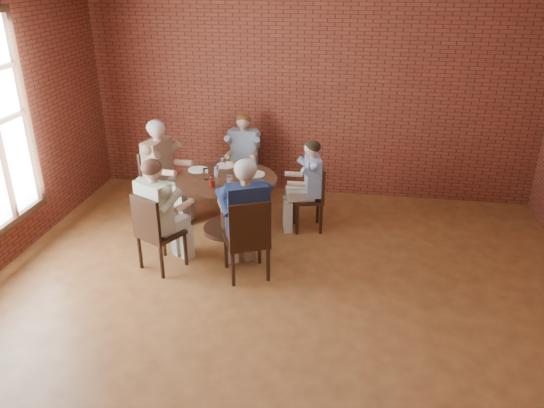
% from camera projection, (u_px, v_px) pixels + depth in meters
% --- Properties ---
extents(floor, '(7.00, 7.00, 0.00)m').
position_uv_depth(floor, '(271.00, 330.00, 5.11)').
color(floor, '#925A2D').
rests_on(floor, ground).
extents(wall_back, '(7.00, 0.00, 7.00)m').
position_uv_depth(wall_back, '(311.00, 81.00, 7.55)').
color(wall_back, brown).
rests_on(wall_back, ground).
extents(dining_table, '(1.29, 1.29, 0.75)m').
position_uv_depth(dining_table, '(227.00, 194.00, 6.80)').
color(dining_table, black).
rests_on(dining_table, floor).
extents(chair_a, '(0.45, 0.45, 0.87)m').
position_uv_depth(chair_a, '(313.00, 195.00, 6.88)').
color(chair_a, black).
rests_on(chair_a, floor).
extents(diner_a, '(0.65, 0.58, 1.22)m').
position_uv_depth(diner_a, '(308.00, 186.00, 6.83)').
color(diner_a, '#4368AF').
rests_on(diner_a, floor).
extents(chair_b, '(0.40, 0.40, 0.90)m').
position_uv_depth(chair_b, '(245.00, 164.00, 7.90)').
color(chair_b, black).
rests_on(chair_b, floor).
extents(diner_b, '(0.50, 0.61, 1.27)m').
position_uv_depth(diner_b, '(244.00, 157.00, 7.77)').
color(diner_b, gray).
rests_on(diner_b, floor).
extents(chair_c, '(0.55, 0.55, 0.96)m').
position_uv_depth(chair_c, '(158.00, 182.00, 7.21)').
color(chair_c, black).
rests_on(chair_c, floor).
extents(diner_c, '(0.81, 0.72, 1.38)m').
position_uv_depth(diner_c, '(162.00, 171.00, 7.11)').
color(diner_c, brown).
rests_on(diner_c, floor).
extents(chair_d, '(0.57, 0.57, 0.94)m').
position_uv_depth(chair_d, '(155.00, 230.00, 5.92)').
color(chair_d, black).
rests_on(chair_d, floor).
extents(diner_d, '(0.77, 0.82, 1.33)m').
position_uv_depth(diner_d, '(159.00, 215.00, 5.92)').
color(diner_d, beige).
rests_on(diner_d, floor).
extents(chair_e, '(0.60, 0.60, 0.97)m').
position_uv_depth(chair_e, '(248.00, 237.00, 5.74)').
color(chair_e, black).
rests_on(chair_e, floor).
extents(diner_e, '(0.80, 0.86, 1.39)m').
position_uv_depth(diner_e, '(246.00, 219.00, 5.75)').
color(diner_e, '#172142').
rests_on(diner_e, floor).
extents(plate_a, '(0.26, 0.26, 0.01)m').
position_uv_depth(plate_a, '(255.00, 174.00, 6.81)').
color(plate_a, white).
rests_on(plate_a, dining_table).
extents(plate_b, '(0.26, 0.26, 0.01)m').
position_uv_depth(plate_b, '(226.00, 165.00, 7.11)').
color(plate_b, white).
rests_on(plate_b, dining_table).
extents(plate_c, '(0.26, 0.26, 0.01)m').
position_uv_depth(plate_c, '(198.00, 170.00, 6.96)').
color(plate_c, white).
rests_on(plate_c, dining_table).
extents(plate_d, '(0.26, 0.26, 0.01)m').
position_uv_depth(plate_d, '(239.00, 191.00, 6.29)').
color(plate_d, white).
rests_on(plate_d, dining_table).
extents(glass_a, '(0.07, 0.07, 0.14)m').
position_uv_depth(glass_a, '(251.00, 171.00, 6.74)').
color(glass_a, white).
rests_on(glass_a, dining_table).
extents(glass_b, '(0.07, 0.07, 0.14)m').
position_uv_depth(glass_b, '(236.00, 166.00, 6.90)').
color(glass_b, white).
rests_on(glass_b, dining_table).
extents(glass_c, '(0.07, 0.07, 0.14)m').
position_uv_depth(glass_c, '(223.00, 163.00, 6.99)').
color(glass_c, white).
rests_on(glass_c, dining_table).
extents(glass_d, '(0.07, 0.07, 0.14)m').
position_uv_depth(glass_d, '(217.00, 171.00, 6.73)').
color(glass_d, white).
rests_on(glass_d, dining_table).
extents(glass_e, '(0.07, 0.07, 0.14)m').
position_uv_depth(glass_e, '(206.00, 174.00, 6.65)').
color(glass_e, white).
rests_on(glass_e, dining_table).
extents(glass_f, '(0.07, 0.07, 0.14)m').
position_uv_depth(glass_f, '(212.00, 181.00, 6.42)').
color(glass_f, white).
rests_on(glass_f, dining_table).
extents(glass_g, '(0.07, 0.07, 0.14)m').
position_uv_depth(glass_g, '(230.00, 180.00, 6.47)').
color(glass_g, white).
rests_on(glass_g, dining_table).
extents(glass_h, '(0.07, 0.07, 0.14)m').
position_uv_depth(glass_h, '(242.00, 179.00, 6.49)').
color(glass_h, white).
rests_on(glass_h, dining_table).
extents(smartphone, '(0.08, 0.13, 0.01)m').
position_uv_depth(smartphone, '(247.00, 190.00, 6.35)').
color(smartphone, black).
rests_on(smartphone, dining_table).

